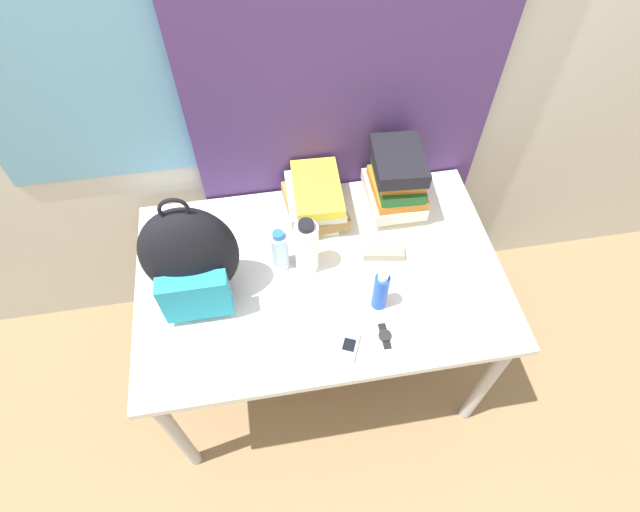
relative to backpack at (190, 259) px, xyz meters
name	(u,v)px	position (x,y,z in m)	size (l,w,h in m)	color
ground_plane	(336,448)	(0.42, -0.41, -0.96)	(12.00, 12.00, 0.00)	#8C704C
wall_back	(294,71)	(0.42, 0.52, 0.29)	(6.00, 0.06, 2.50)	beige
curtain_blue	(346,76)	(0.59, 0.46, 0.29)	(1.12, 0.04, 2.50)	#4C336B
desk	(320,285)	(0.42, 0.01, -0.28)	(1.32, 0.85, 0.76)	silver
backpack	(190,259)	(0.00, 0.00, 0.00)	(0.31, 0.23, 0.47)	black
book_stack_left	(316,200)	(0.45, 0.29, -0.11)	(0.23, 0.29, 0.16)	silver
book_stack_center	(397,180)	(0.76, 0.29, -0.06)	(0.21, 0.27, 0.28)	yellow
water_bottle	(280,251)	(0.29, 0.07, -0.11)	(0.06, 0.06, 0.19)	silver
sports_bottle	(307,247)	(0.38, 0.05, -0.08)	(0.08, 0.08, 0.24)	white
sunscreen_bottle	(380,291)	(0.60, -0.15, -0.11)	(0.05, 0.05, 0.19)	blue
cell_phone	(349,346)	(0.47, -0.30, -0.19)	(0.09, 0.11, 0.02)	#B7BCC6
sunglasses_case	(383,252)	(0.67, 0.05, -0.18)	(0.16, 0.08, 0.04)	gray
wristwatch	(385,336)	(0.59, -0.28, -0.19)	(0.04, 0.09, 0.01)	black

